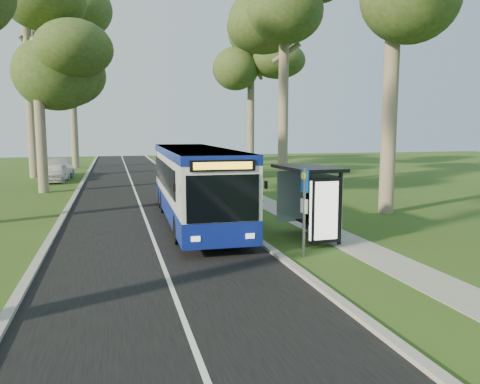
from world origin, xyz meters
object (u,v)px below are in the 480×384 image
object	(u,v)px
car_white	(56,173)
car_silver	(57,168)
bus_shelter	(316,189)
bus	(195,184)
litter_bin	(256,212)
bus_stop_sign	(304,203)

from	to	relation	value
car_white	car_silver	bearing A→B (deg)	98.84
bus_shelter	car_silver	distance (m)	28.76
bus_shelter	car_silver	bearing A→B (deg)	110.82
bus	litter_bin	xyz separation A→B (m)	(2.33, -1.09, -1.09)
bus	bus_stop_sign	bearing A→B (deg)	-67.85
bus_shelter	litter_bin	size ratio (longest dim) A/B	2.96
bus	car_silver	xyz separation A→B (m)	(-7.73, 22.18, -0.83)
bus_stop_sign	litter_bin	bearing A→B (deg)	75.79
litter_bin	car_white	distance (m)	21.58
bus_stop_sign	car_silver	xyz separation A→B (m)	(-10.04, 28.31, -0.89)
car_white	bus_stop_sign	bearing A→B (deg)	-63.73
litter_bin	car_silver	distance (m)	25.35
litter_bin	car_silver	bearing A→B (deg)	113.39
litter_bin	car_white	size ratio (longest dim) A/B	0.26
bus_shelter	litter_bin	bearing A→B (deg)	108.34
bus	bus_shelter	xyz separation A→B (m)	(3.52, -4.27, 0.21)
bus_stop_sign	bus_shelter	distance (m)	2.24
car_white	car_silver	distance (m)	4.04
bus_stop_sign	litter_bin	size ratio (longest dim) A/B	2.60
bus_shelter	bus	bearing A→B (deg)	127.31
bus_stop_sign	bus_shelter	world-z (taller)	bus_stop_sign
car_white	litter_bin	bearing A→B (deg)	-58.68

